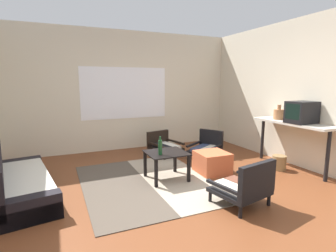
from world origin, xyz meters
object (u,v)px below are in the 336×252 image
Objects in this scene: glass_bottle at (160,147)px; coffee_table at (166,157)px; armchair_by_window at (164,145)px; armchair_striped_foreground at (245,186)px; ottoman_orange at (212,162)px; crt_television at (302,112)px; couch at (17,183)px; console_shelf at (292,127)px; armchair_corner at (207,146)px; clay_vase at (279,114)px; wicker_basket at (279,163)px.

coffee_table is at bearing 33.09° from glass_bottle.
armchair_striped_foreground reaches higher than armchair_by_window.
ottoman_orange is 1.17× the size of crt_television.
ottoman_orange is (2.97, -0.23, -0.02)m from couch.
ottoman_orange is (0.32, -1.40, -0.03)m from armchair_by_window.
console_shelf is at bearing -9.88° from coffee_table.
crt_television is (1.42, -0.54, 0.86)m from ottoman_orange.
glass_bottle is at bearing -147.00° from armchair_corner.
armchair_corner is at bearing 138.24° from clay_vase.
armchair_corner is 1.84× the size of crt_television.
armchair_by_window is 1.03× the size of armchair_striped_foreground.
couch is 4.47m from console_shelf.
glass_bottle is at bearing 172.71° from wicker_basket.
crt_television is at bearing 21.64° from armchair_striped_foreground.
crt_television is at bearing -90.37° from clay_vase.
crt_television is (1.73, 0.69, 0.78)m from armchair_striped_foreground.
armchair_by_window is at bearing 65.50° from glass_bottle.
armchair_by_window is 2.90× the size of wicker_basket.
crt_television is (-0.00, -0.17, 0.28)m from console_shelf.
wicker_basket is at bearing 30.21° from armchair_striped_foreground.
glass_bottle is at bearing 120.39° from armchair_striped_foreground.
crt_television is 0.50m from clay_vase.
console_shelf is at bearing -50.59° from armchair_corner.
crt_television is (1.00, -1.39, 0.81)m from armchair_corner.
armchair_striped_foreground is 1.38m from glass_bottle.
crt_television is 2.50m from glass_bottle.
crt_television reaches higher than wicker_basket.
armchair_striped_foreground is at bearing -28.71° from couch.
armchair_corner is 0.95m from ottoman_orange.
armchair_by_window is at bearing 90.14° from armchair_striped_foreground.
couch is 2.03m from glass_bottle.
armchair_striped_foreground is at bearing -89.86° from armchair_by_window.
wicker_basket is (4.17, -0.58, -0.08)m from couch.
couch is 7.57× the size of wicker_basket.
console_shelf is 5.31× the size of glass_bottle.
armchair_corner is 0.54× the size of console_shelf.
clay_vase reaches higher than coffee_table.
clay_vase is (1.74, -1.45, 0.74)m from armchair_by_window.
glass_bottle is at bearing -8.56° from couch.
armchair_corner reaches higher than coffee_table.
crt_television is at bearing -20.89° from ottoman_orange.
armchair_corner is 1.72m from glass_bottle.
armchair_corner is 2.86× the size of glass_bottle.
couch is 1.29× the size of console_shelf.
coffee_table is at bearing 169.69° from wicker_basket.
ottoman_orange is at bearing 165.23° from console_shelf.
armchair_striped_foreground is at bearing -59.61° from glass_bottle.
ottoman_orange is at bearing 4.07° from glass_bottle.
armchair_by_window is 2.63× the size of glass_bottle.
coffee_table is at bearing 178.56° from ottoman_orange.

